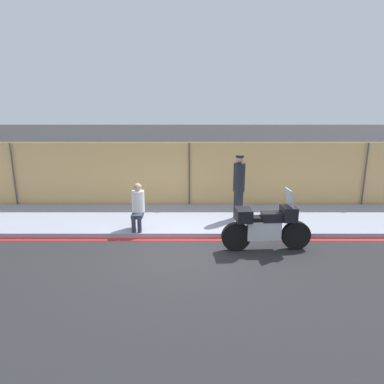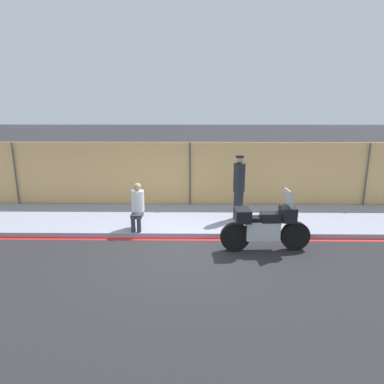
% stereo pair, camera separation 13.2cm
% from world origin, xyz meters
% --- Properties ---
extents(ground_plane, '(120.00, 120.00, 0.00)m').
position_xyz_m(ground_plane, '(0.00, 0.00, 0.00)').
color(ground_plane, '#262628').
extents(sidewalk, '(43.85, 2.81, 0.13)m').
position_xyz_m(sidewalk, '(0.00, 2.30, 0.06)').
color(sidewalk, '#8E93A3').
rests_on(sidewalk, ground_plane).
extents(curb_paint_stripe, '(43.85, 0.18, 0.01)m').
position_xyz_m(curb_paint_stripe, '(0.00, 0.81, 0.00)').
color(curb_paint_stripe, red).
rests_on(curb_paint_stripe, ground_plane).
extents(storefront_fence, '(41.66, 0.17, 2.24)m').
position_xyz_m(storefront_fence, '(0.00, 3.79, 1.12)').
color(storefront_fence, '#E5B26B').
rests_on(storefront_fence, ground_plane).
extents(motorcycle, '(2.17, 0.57, 1.51)m').
position_xyz_m(motorcycle, '(1.86, 0.16, 0.61)').
color(motorcycle, black).
rests_on(motorcycle, ground_plane).
extents(officer_standing, '(0.34, 0.34, 1.89)m').
position_xyz_m(officer_standing, '(1.47, 2.20, 1.11)').
color(officer_standing, '#1E2328').
rests_on(officer_standing, sidewalk).
extents(person_seated_on_curb, '(0.34, 0.64, 1.25)m').
position_xyz_m(person_seated_on_curb, '(-1.38, 1.34, 0.82)').
color(person_seated_on_curb, '#2D3342').
rests_on(person_seated_on_curb, sidewalk).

